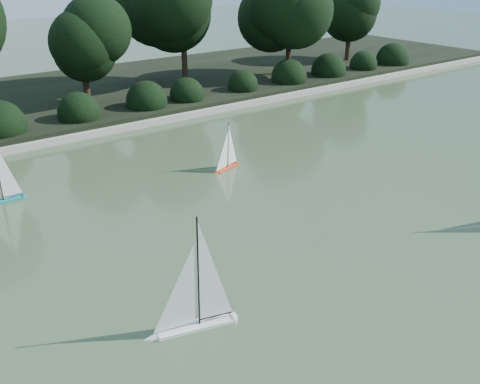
{
  "coord_description": "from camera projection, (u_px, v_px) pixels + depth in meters",
  "views": [
    {
      "loc": [
        -5.08,
        -4.59,
        4.56
      ],
      "look_at": [
        0.13,
        2.32,
        0.7
      ],
      "focal_mm": 40.0,
      "sensor_mm": 36.0,
      "label": 1
    }
  ],
  "objects": [
    {
      "name": "pond_coping",
      "position": [
        89.0,
        134.0,
        14.53
      ],
      "size": [
        40.0,
        0.35,
        0.18
      ],
      "primitive_type": "cube",
      "color": "gray",
      "rests_on": "ground"
    },
    {
      "name": "sailboat_orange",
      "position": [
        225.0,
        162.0,
        12.3
      ],
      "size": [
        0.86,
        0.34,
        1.18
      ],
      "color": "#E94012",
      "rests_on": "ground"
    },
    {
      "name": "tree_line",
      "position": [
        86.0,
        24.0,
        15.94
      ],
      "size": [
        26.31,
        3.93,
        4.39
      ],
      "color": "black",
      "rests_on": "ground"
    },
    {
      "name": "ground",
      "position": [
        326.0,
        287.0,
        8.0
      ],
      "size": [
        80.0,
        80.0,
        0.0
      ],
      "primitive_type": "plane",
      "color": "#394A2C",
      "rests_on": "ground"
    },
    {
      "name": "sailboat_white_a",
      "position": [
        188.0,
        312.0,
        6.98
      ],
      "size": [
        1.29,
        0.53,
        1.77
      ],
      "color": "silver",
      "rests_on": "ground"
    },
    {
      "name": "far_bank",
      "position": [
        40.0,
        102.0,
        17.42
      ],
      "size": [
        40.0,
        8.0,
        0.3
      ],
      "primitive_type": "cube",
      "color": "black",
      "rests_on": "ground"
    },
    {
      "name": "shrub_hedge",
      "position": [
        75.0,
        114.0,
        15.04
      ],
      "size": [
        29.1,
        1.1,
        1.1
      ],
      "color": "black",
      "rests_on": "ground"
    }
  ]
}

